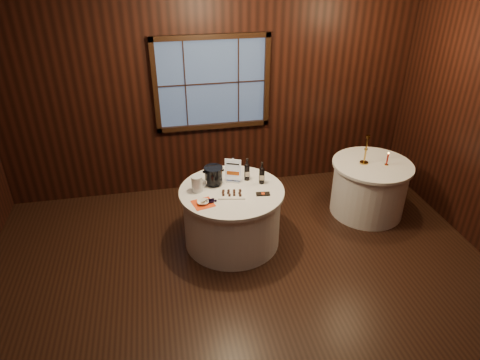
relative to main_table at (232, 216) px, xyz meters
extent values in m
plane|color=black|center=(0.00, -1.00, -0.39)|extent=(6.00, 6.00, 0.00)
cube|color=black|center=(0.00, 1.50, 1.11)|extent=(6.00, 0.02, 3.00)
cube|color=#384B75|center=(0.00, 1.47, 1.26)|extent=(1.50, 0.01, 1.20)
cylinder|color=white|center=(0.00, 0.00, -0.02)|extent=(1.20, 1.20, 0.73)
cylinder|color=white|center=(0.00, 0.00, 0.36)|extent=(1.28, 1.28, 0.04)
cylinder|color=white|center=(2.00, 0.30, -0.02)|extent=(1.00, 1.00, 0.73)
cylinder|color=white|center=(2.00, 0.30, 0.36)|extent=(1.08, 1.08, 0.04)
cube|color=#BBBCC3|center=(0.06, 0.20, 0.39)|extent=(0.19, 0.15, 0.02)
cube|color=#BBBCC3|center=(0.06, 0.20, 0.55)|extent=(0.03, 0.02, 0.31)
cube|color=white|center=(0.06, 0.19, 0.55)|extent=(0.19, 0.08, 0.29)
cylinder|color=black|center=(0.23, 0.21, 0.48)|extent=(0.07, 0.07, 0.19)
sphere|color=black|center=(0.23, 0.21, 0.57)|extent=(0.07, 0.07, 0.07)
cylinder|color=black|center=(0.23, 0.21, 0.62)|extent=(0.03, 0.03, 0.09)
cylinder|color=black|center=(0.23, 0.21, 0.67)|extent=(0.03, 0.03, 0.02)
cube|color=beige|center=(0.23, 0.17, 0.48)|extent=(0.05, 0.01, 0.07)
cylinder|color=black|center=(0.39, 0.08, 0.48)|extent=(0.07, 0.07, 0.19)
sphere|color=black|center=(0.39, 0.08, 0.57)|extent=(0.07, 0.07, 0.07)
cylinder|color=black|center=(0.39, 0.08, 0.62)|extent=(0.03, 0.03, 0.08)
cylinder|color=black|center=(0.39, 0.08, 0.66)|extent=(0.03, 0.03, 0.02)
cube|color=beige|center=(0.39, 0.05, 0.48)|extent=(0.05, 0.02, 0.07)
cylinder|color=black|center=(-0.19, 0.18, 0.40)|extent=(0.17, 0.17, 0.03)
cylinder|color=black|center=(-0.19, 0.18, 0.51)|extent=(0.22, 0.22, 0.19)
cylinder|color=black|center=(-0.19, 0.18, 0.61)|extent=(0.23, 0.23, 0.02)
cube|color=white|center=(-0.02, -0.12, 0.39)|extent=(0.35, 0.27, 0.02)
cube|color=black|center=(0.35, -0.18, 0.39)|extent=(0.17, 0.10, 0.01)
cylinder|color=#3C2B16|center=(-0.36, -0.23, 0.40)|extent=(0.08, 0.01, 0.03)
cylinder|color=silver|center=(-0.41, 0.06, 0.48)|extent=(0.13, 0.13, 0.19)
cylinder|color=silver|center=(-0.41, 0.06, 0.58)|extent=(0.14, 0.14, 0.01)
torus|color=silver|center=(-0.34, 0.06, 0.49)|extent=(0.10, 0.01, 0.10)
cube|color=#EA4113|center=(-0.38, -0.24, 0.38)|extent=(0.28, 0.28, 0.00)
imported|color=white|center=(-0.38, -0.24, 0.40)|extent=(0.14, 0.14, 0.03)
cylinder|color=#BA8E3A|center=(1.88, 0.33, 0.39)|extent=(0.11, 0.11, 0.02)
cylinder|color=#BA8E3A|center=(1.88, 0.33, 0.58)|extent=(0.03, 0.03, 0.35)
cylinder|color=#BA8E3A|center=(1.88, 0.33, 0.77)|extent=(0.06, 0.06, 0.03)
cylinder|color=#BA8E3A|center=(2.15, 0.22, 0.39)|extent=(0.05, 0.05, 0.01)
cylinder|color=maroon|center=(2.15, 0.22, 0.47)|extent=(0.02, 0.02, 0.15)
sphere|color=#FFB23F|center=(2.15, 0.22, 0.56)|extent=(0.02, 0.02, 0.02)
camera|label=1|loc=(-0.78, -4.37, 3.04)|focal=32.00mm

